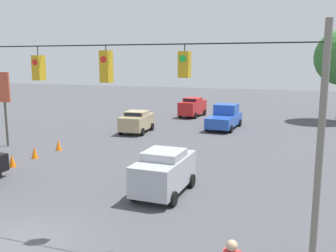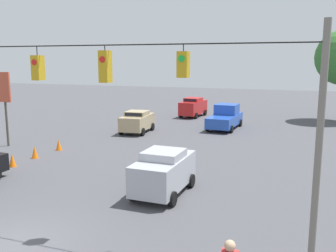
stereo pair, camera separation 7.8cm
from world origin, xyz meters
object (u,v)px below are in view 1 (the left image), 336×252
at_px(traffic_cone_third, 34,152).
at_px(sedan_tan_withflow_far, 137,121).
at_px(sedan_silver_crossing_near, 164,171).
at_px(traffic_cone_fourth, 58,145).
at_px(traffic_cone_second, 12,160).
at_px(sedan_red_withflow_deep, 193,107).
at_px(overhead_signal_span, 41,98).
at_px(pickup_truck_blue_oncoming_deep, 225,117).

bearing_deg(traffic_cone_third, sedan_tan_withflow_far, -104.46).
xyz_separation_m(sedan_silver_crossing_near, traffic_cone_fourth, (9.56, -5.38, -0.67)).
bearing_deg(traffic_cone_fourth, traffic_cone_second, 88.66).
relative_size(sedan_tan_withflow_far, sedan_red_withflow_deep, 0.91).
xyz_separation_m(sedan_silver_crossing_near, traffic_cone_third, (9.71, -3.13, -0.67)).
distance_m(sedan_silver_crossing_near, traffic_cone_second, 9.75).
bearing_deg(overhead_signal_span, traffic_cone_fourth, -56.28).
bearing_deg(traffic_cone_third, pickup_truck_blue_oncoming_deep, -122.76).
bearing_deg(pickup_truck_blue_oncoming_deep, sedan_tan_withflow_far, 33.54).
bearing_deg(pickup_truck_blue_oncoming_deep, sedan_silver_crossing_near, 91.97).
height_order(sedan_silver_crossing_near, traffic_cone_fourth, sedan_silver_crossing_near).
bearing_deg(sedan_silver_crossing_near, overhead_signal_span, 55.01).
height_order(sedan_tan_withflow_far, traffic_cone_second, sedan_tan_withflow_far).
bearing_deg(traffic_cone_fourth, sedan_silver_crossing_near, 150.63).
xyz_separation_m(sedan_silver_crossing_near, traffic_cone_second, (9.66, -1.16, -0.67)).
xyz_separation_m(overhead_signal_span, traffic_cone_fourth, (6.51, -9.75, -4.31)).
bearing_deg(sedan_red_withflow_deep, traffic_cone_fourth, 76.22).
relative_size(sedan_tan_withflow_far, traffic_cone_second, 5.25).
distance_m(sedan_tan_withflow_far, traffic_cone_third, 10.13).
bearing_deg(traffic_cone_second, sedan_tan_withflow_far, -101.89).
height_order(overhead_signal_span, pickup_truck_blue_oncoming_deep, overhead_signal_span).
xyz_separation_m(pickup_truck_blue_oncoming_deep, traffic_cone_fourth, (8.97, 11.92, -0.60)).
distance_m(sedan_red_withflow_deep, traffic_cone_third, 20.51).
distance_m(pickup_truck_blue_oncoming_deep, traffic_cone_fourth, 14.93).
bearing_deg(traffic_cone_second, traffic_cone_third, -88.58).
relative_size(sedan_silver_crossing_near, traffic_cone_second, 5.30).
bearing_deg(pickup_truck_blue_oncoming_deep, traffic_cone_second, 60.68).
distance_m(pickup_truck_blue_oncoming_deep, sedan_silver_crossing_near, 17.31).
height_order(traffic_cone_third, traffic_cone_fourth, same).
distance_m(overhead_signal_span, sedan_red_withflow_deep, 27.82).
xyz_separation_m(sedan_red_withflow_deep, traffic_cone_third, (4.50, 20.00, -0.68)).
bearing_deg(traffic_cone_fourth, overhead_signal_span, 123.72).
bearing_deg(sedan_tan_withflow_far, traffic_cone_third, 75.54).
relative_size(overhead_signal_span, traffic_cone_fourth, 25.04).
relative_size(overhead_signal_span, sedan_tan_withflow_far, 4.77).
height_order(traffic_cone_second, traffic_cone_third, same).
xyz_separation_m(sedan_tan_withflow_far, sedan_red_withflow_deep, (-1.97, -10.20, 0.11)).
xyz_separation_m(overhead_signal_span, sedan_silver_crossing_near, (-3.06, -4.37, -3.64)).
bearing_deg(sedan_silver_crossing_near, sedan_tan_withflow_far, -60.95).
bearing_deg(traffic_cone_third, traffic_cone_second, 91.42).
xyz_separation_m(sedan_red_withflow_deep, traffic_cone_fourth, (4.35, 17.75, -0.68)).
bearing_deg(sedan_red_withflow_deep, traffic_cone_second, 78.55).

